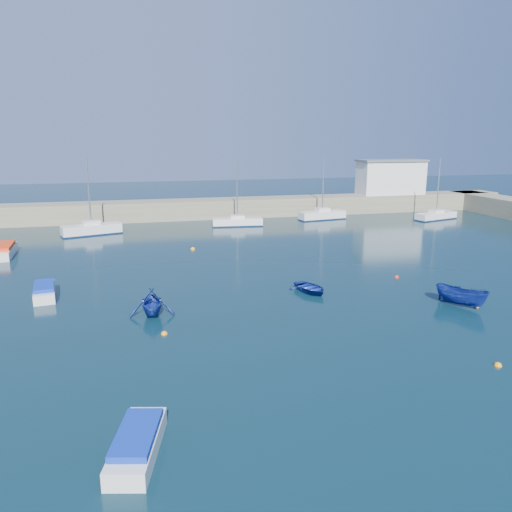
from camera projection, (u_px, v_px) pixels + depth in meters
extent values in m
plane|color=#0B2530|center=(310.00, 343.00, 27.75)|extent=(220.00, 220.00, 0.00)
cube|color=#7A735D|center=(198.00, 209.00, 70.85)|extent=(96.00, 4.50, 2.60)
cube|color=silver|center=(391.00, 178.00, 77.10)|extent=(10.00, 4.00, 5.00)
cube|color=silver|center=(92.00, 230.00, 58.71)|extent=(7.01, 3.86, 1.20)
cylinder|color=#B7BABC|center=(89.00, 191.00, 57.67)|extent=(0.18, 0.18, 7.77)
cube|color=silver|center=(237.00, 222.00, 64.61)|extent=(6.56, 2.39, 1.01)
cylinder|color=#B7BABC|center=(237.00, 190.00, 63.64)|extent=(0.14, 0.14, 7.38)
cube|color=silver|center=(322.00, 215.00, 69.72)|extent=(6.87, 2.89, 1.17)
cylinder|color=#B7BABC|center=(323.00, 184.00, 68.70)|extent=(0.17, 0.17, 7.65)
cube|color=silver|center=(436.00, 216.00, 69.71)|extent=(6.79, 3.62, 1.00)
cylinder|color=#B7BABC|center=(439.00, 185.00, 68.72)|extent=(0.14, 0.14, 7.52)
cube|color=silver|center=(45.00, 292.00, 35.68)|extent=(1.89, 4.14, 0.71)
cube|color=#0E2C9F|center=(44.00, 286.00, 35.56)|extent=(1.69, 3.14, 0.27)
cube|color=silver|center=(2.00, 252.00, 48.10)|extent=(2.28, 5.69, 0.84)
cube|color=#F1350D|center=(2.00, 246.00, 47.97)|extent=(2.10, 4.29, 0.31)
cube|color=silver|center=(137.00, 446.00, 17.92)|extent=(2.36, 4.31, 0.70)
cube|color=#0E2C9F|center=(137.00, 434.00, 17.81)|extent=(2.05, 3.30, 0.26)
imported|color=navy|center=(310.00, 288.00, 36.81)|extent=(3.07, 3.69, 0.66)
imported|color=navy|center=(152.00, 302.00, 31.97)|extent=(3.03, 3.45, 1.74)
imported|color=navy|center=(461.00, 296.00, 33.69)|extent=(3.00, 3.80, 1.39)
sphere|color=orange|center=(164.00, 334.00, 29.00)|extent=(0.39, 0.39, 0.39)
sphere|color=red|center=(397.00, 278.00, 40.78)|extent=(0.38, 0.38, 0.38)
sphere|color=orange|center=(476.00, 307.00, 33.68)|extent=(0.38, 0.38, 0.38)
sphere|color=orange|center=(193.00, 249.00, 51.04)|extent=(0.49, 0.49, 0.49)
sphere|color=orange|center=(498.00, 366.00, 24.98)|extent=(0.38, 0.38, 0.38)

